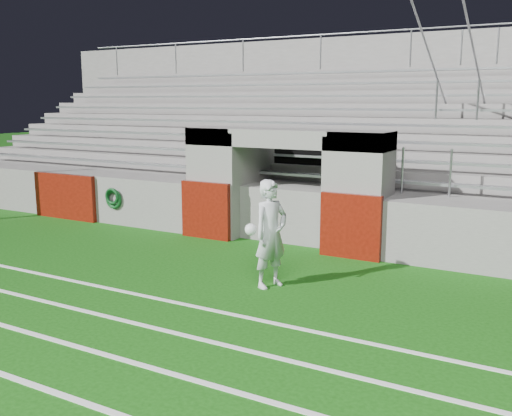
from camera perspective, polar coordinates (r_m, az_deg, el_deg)
The scene contains 4 objects.
ground at distance 10.37m, azimuth -5.88°, elevation -7.50°, with size 90.00×90.00×0.00m, color #11490C.
stadium_structure at distance 17.08m, azimuth 9.59°, elevation 4.69°, with size 26.00×8.48×5.42m.
goalkeeper_with_ball at distance 9.90m, azimuth 1.45°, elevation -2.60°, with size 0.71×0.81×1.90m.
hose_coil at distance 15.33m, azimuth -14.12°, elevation 0.98°, with size 0.53×0.14×0.56m.
Camera 1 is at (5.70, -8.04, 3.22)m, focal length 40.00 mm.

